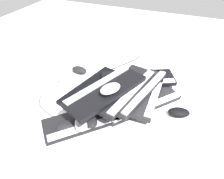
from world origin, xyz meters
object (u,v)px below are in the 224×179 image
object	(u,v)px
keyboard_7	(124,89)
keyboard_0	(89,119)
keyboard_3	(93,88)
keyboard_8	(106,90)
mouse_2	(89,120)
mouse_6	(79,70)
mouse_7	(86,113)
keyboard_5	(136,90)
keyboard_6	(138,79)
mouse_4	(82,122)
keyboard_4	(146,91)
mouse_5	(145,71)
mouse_1	(110,89)
keyboard_1	(141,102)
mouse_3	(67,126)
mouse_0	(179,112)
keyboard_2	(123,88)

from	to	relation	value
keyboard_7	keyboard_0	bearing A→B (deg)	-31.42
keyboard_3	keyboard_8	world-z (taller)	keyboard_8
mouse_2	keyboard_7	bearing A→B (deg)	107.59
mouse_6	mouse_7	world-z (taller)	mouse_7
keyboard_5	keyboard_6	bearing A→B (deg)	-168.47
keyboard_5	mouse_2	distance (m)	0.31
mouse_2	mouse_4	distance (m)	0.04
mouse_4	mouse_6	size ratio (longest dim) A/B	1.00
keyboard_0	mouse_2	bearing A→B (deg)	36.75
keyboard_0	keyboard_4	world-z (taller)	keyboard_4
keyboard_5	mouse_7	world-z (taller)	keyboard_5
keyboard_7	mouse_2	xyz separation A→B (m)	(0.22, -0.10, -0.05)
keyboard_4	mouse_6	size ratio (longest dim) A/B	4.02
keyboard_6	mouse_5	world-z (taller)	mouse_5
keyboard_7	mouse_1	size ratio (longest dim) A/B	4.20
keyboard_1	keyboard_4	xyz separation A→B (m)	(-0.07, 0.01, 0.03)
mouse_5	mouse_7	world-z (taller)	mouse_5
mouse_4	mouse_5	distance (m)	0.53
mouse_3	mouse_5	xyz separation A→B (m)	(-0.52, 0.24, 0.06)
mouse_3	mouse_7	bearing A→B (deg)	11.41
keyboard_7	keyboard_6	bearing A→B (deg)	173.58
keyboard_5	mouse_0	bearing A→B (deg)	82.57
keyboard_6	mouse_6	world-z (taller)	keyboard_6
mouse_5	mouse_6	distance (m)	0.44
keyboard_0	mouse_0	bearing A→B (deg)	117.33
keyboard_1	mouse_7	xyz separation A→B (m)	(0.22, -0.23, 0.04)
keyboard_4	keyboard_6	distance (m)	0.13
keyboard_1	mouse_6	size ratio (longest dim) A/B	3.94
keyboard_3	mouse_0	size ratio (longest dim) A/B	4.21
keyboard_8	keyboard_7	bearing A→B (deg)	141.80
keyboard_6	mouse_0	bearing A→B (deg)	56.97
keyboard_8	mouse_7	distance (m)	0.15
keyboard_1	keyboard_5	size ratio (longest dim) A/B	0.94
mouse_3	mouse_5	size ratio (longest dim) A/B	1.00
keyboard_3	keyboard_4	distance (m)	0.32
keyboard_2	keyboard_1	bearing A→B (deg)	58.31
mouse_1	mouse_4	size ratio (longest dim) A/B	1.00
keyboard_5	mouse_5	distance (m)	0.19
keyboard_8	mouse_6	bearing A→B (deg)	-130.00
keyboard_0	keyboard_3	size ratio (longest dim) A/B	0.90
keyboard_1	mouse_4	world-z (taller)	mouse_4
keyboard_7	mouse_1	world-z (taller)	mouse_1
keyboard_3	mouse_1	xyz separation A→B (m)	(0.15, 0.18, 0.16)
keyboard_3	keyboard_6	distance (m)	0.28
mouse_1	mouse_7	distance (m)	0.18
mouse_2	mouse_7	xyz separation A→B (m)	(-0.03, -0.04, 0.00)
keyboard_7	mouse_0	xyz separation A→B (m)	(-0.02, 0.29, -0.08)
keyboard_2	mouse_3	world-z (taller)	mouse_3
keyboard_7	mouse_4	world-z (taller)	keyboard_7
keyboard_0	mouse_7	xyz separation A→B (m)	(-0.00, -0.02, 0.04)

